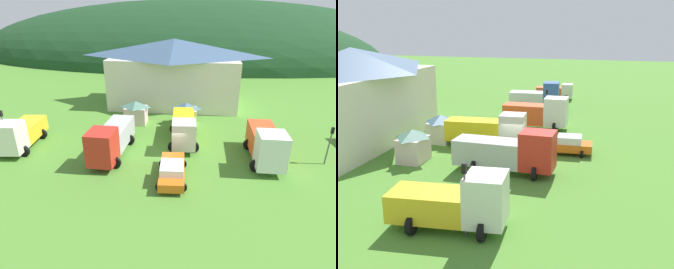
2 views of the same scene
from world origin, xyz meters
TOP-DOWN VIEW (x-y plane):
  - ground_plane at (0.00, 0.00)m, footprint 200.00×200.00m
  - forested_hill_backdrop at (0.00, 63.09)m, footprint 131.81×60.00m
  - depot_building at (-1.40, 15.51)m, footprint 18.64×9.50m
  - play_shed_cream at (0.78, 7.67)m, footprint 2.71×2.26m
  - play_shed_pink at (-5.21, 7.43)m, footprint 2.72×2.22m
  - heavy_rig_striped at (-15.05, -0.61)m, footprint 3.63×6.83m
  - crane_truck_red at (-5.63, -1.07)m, footprint 3.15×7.90m
  - flatbed_truck_yellow at (0.84, 2.70)m, footprint 3.35×7.62m
  - heavy_rig_white at (8.39, -0.49)m, footprint 3.14×6.93m
  - service_pickup_orange at (0.42, -4.39)m, footprint 2.65×5.35m
  - traffic_light_west at (-15.79, -1.40)m, footprint 0.20×0.32m
  - traffic_light_east at (13.75, -0.33)m, footprint 0.20×0.32m
  - traffic_cone_near_pickup at (7.60, -1.96)m, footprint 0.36×0.36m

SIDE VIEW (x-z plane):
  - ground_plane at x=0.00m, z-range 0.00..0.00m
  - forested_hill_backdrop at x=0.00m, z-range -15.32..15.32m
  - traffic_cone_near_pickup at x=7.60m, z-range -0.28..0.28m
  - service_pickup_orange at x=0.42m, z-range 0.00..1.66m
  - play_shed_cream at x=0.78m, z-range 0.04..2.78m
  - play_shed_pink at x=-5.21m, z-range 0.04..2.82m
  - flatbed_truck_yellow at x=0.84m, z-range 0.05..3.22m
  - heavy_rig_striped at x=-15.05m, z-range -0.04..3.32m
  - crane_truck_red at x=-5.63m, z-range 0.01..3.47m
  - heavy_rig_white at x=8.39m, z-range 0.02..3.60m
  - traffic_light_east at x=13.75m, z-range 0.44..4.00m
  - traffic_light_west at x=-15.79m, z-range 0.47..4.69m
  - depot_building at x=-1.40m, z-range 0.14..9.25m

